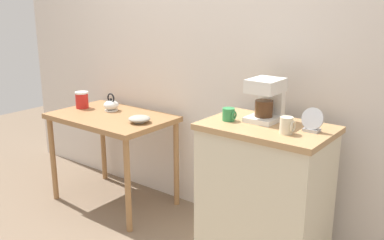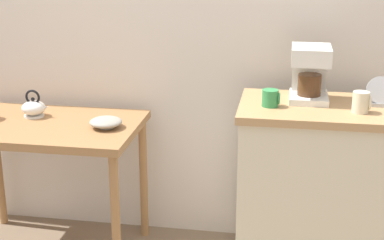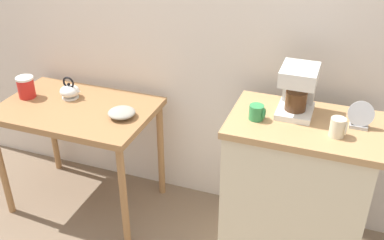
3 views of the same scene
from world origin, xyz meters
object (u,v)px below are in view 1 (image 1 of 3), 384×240
teakettle (111,105)px  canister_enamel (82,100)px  mug_tall_green (228,115)px  mug_small_cream (287,125)px  bowl_stoneware (139,119)px  table_clock (312,121)px  coffee_maker (267,98)px

teakettle → canister_enamel: bearing=-162.5°
mug_tall_green → mug_small_cream: mug_small_cream is taller
bowl_stoneware → teakettle: bearing=165.0°
canister_enamel → table_clock: 2.00m
canister_enamel → mug_small_cream: size_ratio=1.46×
bowl_stoneware → teakettle: (-0.43, 0.11, 0.02)m
mug_small_cream → teakettle: bearing=173.5°
teakettle → canister_enamel: size_ratio=1.10×
canister_enamel → bowl_stoneware: bearing=-2.5°
bowl_stoneware → mug_small_cream: mug_small_cream is taller
teakettle → mug_tall_green: bearing=-7.4°
bowl_stoneware → mug_small_cream: bearing=-3.4°
canister_enamel → coffee_maker: 1.69m
table_clock → mug_tall_green: bearing=-168.7°
mug_small_cream → bowl_stoneware: bearing=176.6°
canister_enamel → coffee_maker: coffee_maker is taller
mug_tall_green → table_clock: 0.50m
mug_tall_green → table_clock: size_ratio=0.60×
bowl_stoneware → mug_tall_green: mug_tall_green is taller
bowl_stoneware → table_clock: (1.30, 0.05, 0.19)m
canister_enamel → mug_small_cream: bearing=-3.1°
bowl_stoneware → mug_small_cream: size_ratio=1.72×
teakettle → mug_small_cream: (1.63, -0.19, 0.16)m
mug_small_cream → table_clock: table_clock is taller
mug_tall_green → coffee_maker: bearing=41.5°
bowl_stoneware → table_clock: 1.32m
bowl_stoneware → mug_tall_green: (0.81, -0.05, 0.17)m
mug_small_cream → mug_tall_green: bearing=176.4°
canister_enamel → mug_small_cream: 1.91m
coffee_maker → table_clock: bearing=-9.9°
canister_enamel → mug_tall_green: 1.51m
table_clock → teakettle: bearing=178.0°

